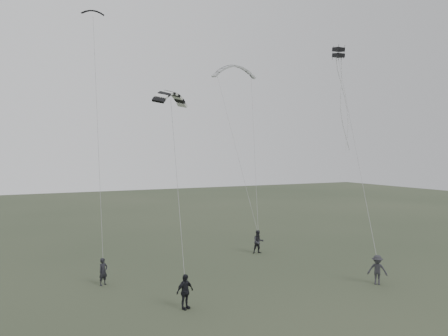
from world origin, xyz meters
name	(u,v)px	position (x,y,z in m)	size (l,w,h in m)	color
ground	(250,292)	(0.00, 0.00, 0.00)	(140.00, 140.00, 0.00)	#323E2A
flyer_left	(103,272)	(-7.25, 5.03, 0.82)	(0.60, 0.39, 1.63)	black
flyer_right	(258,242)	(5.32, 8.06, 0.91)	(0.88, 0.69, 1.82)	#222227
flyer_center	(185,292)	(-4.30, -0.87, 0.89)	(1.04, 0.43, 1.78)	black
flyer_far	(377,270)	(7.58, -2.12, 0.88)	(1.14, 0.66, 1.77)	#2A2A2F
kite_dark_small	(93,11)	(-6.74, 10.60, 17.93)	(1.55, 0.46, 0.51)	black
kite_pale_large	(234,66)	(7.45, 16.22, 16.29)	(4.28, 0.96, 1.73)	#ABADB1
kite_striped	(171,93)	(-3.68, 2.95, 11.43)	(2.81, 0.70, 1.12)	black
kite_box	(338,52)	(10.14, 4.49, 15.46)	(0.68, 0.68, 0.73)	black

